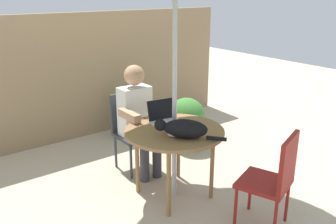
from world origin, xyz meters
name	(u,v)px	position (x,y,z in m)	size (l,w,h in m)	color
ground_plane	(174,194)	(0.00, 0.00, 0.00)	(14.00, 14.00, 0.00)	#BCAD93
fence_back	(84,76)	(0.00, 2.01, 0.84)	(4.54, 0.08, 1.69)	#937756
patio_table	(174,136)	(0.00, 0.00, 0.64)	(0.95, 0.95, 0.70)	olive
chair_occupied	(131,125)	(0.00, 0.79, 0.51)	(0.40, 0.40, 0.87)	#33383F
chair_empty	(275,176)	(0.34, -0.92, 0.51)	(0.51, 0.51, 0.87)	maroon
person_seated	(138,115)	(0.00, 0.64, 0.68)	(0.48, 0.48, 1.21)	white
laptop	(164,116)	(0.05, 0.24, 0.76)	(0.33, 0.29, 0.21)	silver
cat	(182,129)	(-0.06, -0.19, 0.79)	(0.45, 0.53, 0.17)	black
potted_plant_near_fence	(186,121)	(0.86, 0.86, 0.35)	(0.47, 0.47, 0.65)	#595654
potted_plant_by_chair	(126,112)	(0.41, 1.62, 0.35)	(0.30, 0.30, 0.68)	#595654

